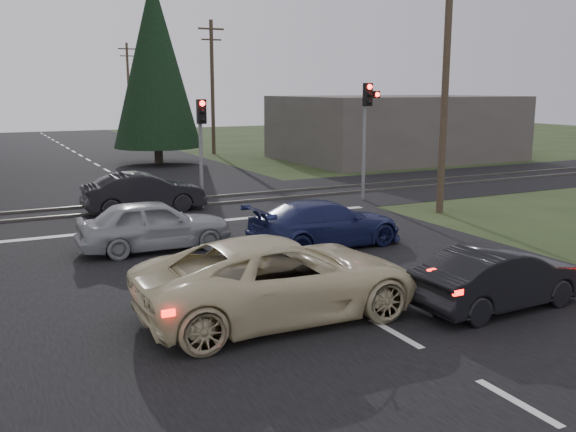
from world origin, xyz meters
TOP-DOWN VIEW (x-y plane):
  - ground at (0.00, 0.00)m, footprint 120.00×120.00m
  - road at (0.00, 10.00)m, footprint 14.00×100.00m
  - rail_corridor at (0.00, 12.00)m, footprint 120.00×8.00m
  - stop_line at (0.00, 8.20)m, footprint 13.00×0.35m
  - rail_near at (0.00, 11.20)m, footprint 120.00×0.12m
  - rail_far at (0.00, 12.80)m, footprint 120.00×0.12m
  - traffic_signal_right at (7.55, 9.47)m, footprint 0.68×0.48m
  - traffic_signal_center at (1.00, 10.68)m, footprint 0.32×0.48m
  - utility_pole_near at (8.50, 6.00)m, footprint 1.80×0.26m
  - utility_pole_mid at (8.50, 30.00)m, footprint 1.80×0.26m
  - utility_pole_far at (8.50, 55.00)m, footprint 1.80×0.26m
  - conifer_tree at (3.50, 26.00)m, footprint 5.20×5.20m
  - building_right at (18.00, 22.00)m, footprint 14.00×10.00m
  - cream_coupe at (-1.51, -1.22)m, footprint 5.83×2.77m
  - dark_hatchback at (2.77, -2.78)m, footprint 3.98×1.55m
  - silver_car at (-2.33, 5.25)m, footprint 4.30×1.84m
  - blue_sedan at (2.17, 3.40)m, footprint 4.74×2.13m
  - dark_car_far at (-1.17, 11.00)m, footprint 4.41×1.59m

SIDE VIEW (x-z plane):
  - ground at x=0.00m, z-range 0.00..0.00m
  - road at x=0.00m, z-range 0.00..0.01m
  - rail_corridor at x=0.00m, z-range 0.00..0.01m
  - stop_line at x=0.00m, z-range 0.01..0.01m
  - rail_near at x=0.00m, z-range 0.00..0.10m
  - rail_far at x=0.00m, z-range 0.00..0.10m
  - dark_hatchback at x=2.77m, z-range 0.00..1.29m
  - blue_sedan at x=2.17m, z-range 0.00..1.35m
  - dark_car_far at x=-1.17m, z-range 0.00..1.45m
  - silver_car at x=-2.33m, z-range 0.00..1.45m
  - cream_coupe at x=-1.51m, z-range 0.00..1.61m
  - building_right at x=18.00m, z-range 0.00..4.00m
  - traffic_signal_center at x=1.00m, z-range 0.76..4.86m
  - traffic_signal_right at x=7.55m, z-range 0.96..5.66m
  - utility_pole_near at x=8.50m, z-range 0.23..9.23m
  - utility_pole_mid at x=8.50m, z-range 0.23..9.23m
  - utility_pole_far at x=8.50m, z-range 0.23..9.23m
  - conifer_tree at x=3.50m, z-range 0.49..11.49m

